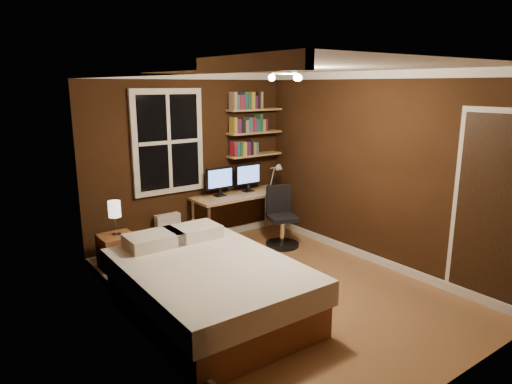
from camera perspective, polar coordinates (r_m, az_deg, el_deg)
floor at (r=5.42m, az=3.02°, el=-12.21°), size 4.20×4.20×0.00m
wall_back at (r=6.73m, az=-8.26°, el=3.92°), size 3.20×0.04×2.50m
wall_left at (r=4.20m, az=-13.92°, el=-2.03°), size 0.04×4.20×2.50m
wall_right at (r=6.13m, az=14.83°, el=2.70°), size 0.04×4.20×2.50m
ceiling at (r=4.89m, az=3.39°, el=15.25°), size 3.20×4.20×0.02m
window at (r=6.50m, az=-10.93°, el=6.16°), size 1.06×0.06×1.46m
door at (r=5.36m, az=27.54°, el=-2.35°), size 0.03×0.82×2.05m
ceiling_fixture at (r=4.81m, az=4.15°, el=14.08°), size 0.44×0.44×0.18m
bookshelf_lower at (r=7.20m, az=-0.19°, el=4.67°), size 0.92×0.22×0.03m
books_row_lower at (r=7.18m, az=-0.19°, el=5.70°), size 0.48×0.16×0.23m
bookshelf_middle at (r=7.15m, az=-0.19°, el=7.44°), size 0.92×0.22×0.03m
books_row_middle at (r=7.14m, az=-0.19°, el=8.48°), size 0.60×0.16×0.23m
bookshelf_upper at (r=7.13m, az=-0.19°, el=10.24°), size 0.92×0.22×0.03m
books_row_upper at (r=7.12m, az=-0.19°, el=11.29°), size 0.54×0.16×0.23m
bed at (r=4.80m, az=-5.96°, el=-11.74°), size 1.54×2.13×0.72m
nightstand at (r=6.02m, az=-16.89°, el=-7.48°), size 0.41×0.41×0.51m
bedside_lamp at (r=5.87m, az=-17.21°, el=-3.15°), size 0.15×0.15×0.44m
radiator at (r=6.68m, az=-10.92°, el=-4.94°), size 0.36×0.12×0.53m
desk at (r=6.94m, az=-2.03°, el=-0.75°), size 1.49×0.56×0.71m
monitor_left at (r=6.78m, az=-4.55°, el=1.26°), size 0.45×0.12×0.43m
monitor_right at (r=7.06m, az=-1.01°, el=1.78°), size 0.45×0.12×0.43m
desk_lamp at (r=7.17m, az=2.44°, el=2.00°), size 0.14×0.32×0.44m
office_chair at (r=6.73m, az=3.20°, el=-4.05°), size 0.51×0.51×0.89m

